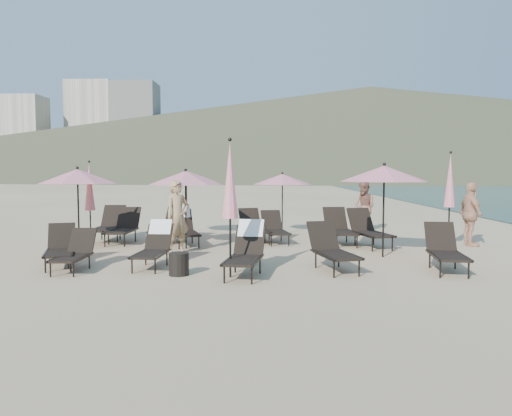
{
  "coord_description": "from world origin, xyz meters",
  "views": [
    {
      "loc": [
        0.19,
        -10.66,
        2.09
      ],
      "look_at": [
        -0.28,
        3.5,
        1.1
      ],
      "focal_mm": 35.0,
      "sensor_mm": 36.0,
      "label": 1
    }
  ],
  "objects_px": {
    "lounger_6": "(123,227)",
    "beachgoer_c": "(471,214)",
    "side_table_0": "(179,264)",
    "beachgoer_b": "(364,207)",
    "lounger_13": "(254,227)",
    "umbrella_closed_0": "(230,181)",
    "lounger_9": "(275,228)",
    "umbrella_open_3": "(186,176)",
    "lounger_2": "(154,245)",
    "lounger_8": "(184,226)",
    "lounger_4": "(332,248)",
    "lounger_10": "(340,227)",
    "umbrella_open_0": "(78,176)",
    "umbrella_open_1": "(185,178)",
    "lounger_1": "(60,247)",
    "umbrella_open_4": "(282,179)",
    "lounger_0": "(75,252)",
    "umbrella_closed_2": "(90,187)",
    "side_table_1": "(245,255)",
    "umbrella_open_2": "(384,174)",
    "beachgoer_a": "(178,217)",
    "lounger_5": "(446,249)",
    "umbrella_closed_1": "(450,181)",
    "lounger_7": "(170,226)",
    "lounger_12": "(108,225)",
    "lounger_11": "(369,229)",
    "lounger_3": "(246,250)"
  },
  "relations": [
    {
      "from": "lounger_9",
      "to": "lounger_13",
      "type": "distance_m",
      "value": 0.67
    },
    {
      "from": "lounger_1",
      "to": "umbrella_open_3",
      "type": "distance_m",
      "value": 5.95
    },
    {
      "from": "lounger_8",
      "to": "lounger_13",
      "type": "bearing_deg",
      "value": -1.15
    },
    {
      "from": "lounger_7",
      "to": "beachgoer_c",
      "type": "xyz_separation_m",
      "value": [
        8.83,
        -0.73,
        0.44
      ]
    },
    {
      "from": "lounger_6",
      "to": "beachgoer_b",
      "type": "relative_size",
      "value": 1.01
    },
    {
      "from": "umbrella_open_3",
      "to": "umbrella_closed_2",
      "type": "bearing_deg",
      "value": -131.52
    },
    {
      "from": "lounger_2",
      "to": "lounger_8",
      "type": "height_order",
      "value": "lounger_8"
    },
    {
      "from": "umbrella_closed_0",
      "to": "side_table_0",
      "type": "height_order",
      "value": "umbrella_closed_0"
    },
    {
      "from": "lounger_12",
      "to": "umbrella_open_0",
      "type": "xyz_separation_m",
      "value": [
        -0.05,
        -2.19,
        1.51
      ]
    },
    {
      "from": "lounger_5",
      "to": "side_table_1",
      "type": "xyz_separation_m",
      "value": [
        -4.33,
        0.55,
        -0.24
      ]
    },
    {
      "from": "lounger_2",
      "to": "umbrella_open_4",
      "type": "xyz_separation_m",
      "value": [
        2.98,
        5.91,
        1.4
      ]
    },
    {
      "from": "lounger_5",
      "to": "umbrella_closed_1",
      "type": "distance_m",
      "value": 3.7
    },
    {
      "from": "lounger_6",
      "to": "beachgoer_c",
      "type": "xyz_separation_m",
      "value": [
        10.16,
        -0.37,
        0.44
      ]
    },
    {
      "from": "lounger_1",
      "to": "lounger_13",
      "type": "bearing_deg",
      "value": 25.11
    },
    {
      "from": "side_table_0",
      "to": "beachgoer_b",
      "type": "bearing_deg",
      "value": 56.64
    },
    {
      "from": "umbrella_closed_0",
      "to": "side_table_1",
      "type": "height_order",
      "value": "umbrella_closed_0"
    },
    {
      "from": "lounger_13",
      "to": "umbrella_closed_0",
      "type": "relative_size",
      "value": 0.66
    },
    {
      "from": "lounger_8",
      "to": "lounger_2",
      "type": "bearing_deg",
      "value": -109.68
    },
    {
      "from": "lounger_13",
      "to": "umbrella_open_1",
      "type": "height_order",
      "value": "umbrella_open_1"
    },
    {
      "from": "lounger_1",
      "to": "umbrella_closed_0",
      "type": "bearing_deg",
      "value": -34.94
    },
    {
      "from": "lounger_6",
      "to": "lounger_9",
      "type": "bearing_deg",
      "value": 2.17
    },
    {
      "from": "umbrella_open_1",
      "to": "umbrella_open_0",
      "type": "bearing_deg",
      "value": -166.71
    },
    {
      "from": "lounger_5",
      "to": "lounger_9",
      "type": "bearing_deg",
      "value": 137.46
    },
    {
      "from": "lounger_10",
      "to": "umbrella_open_0",
      "type": "bearing_deg",
      "value": -172.94
    },
    {
      "from": "lounger_0",
      "to": "side_table_0",
      "type": "height_order",
      "value": "lounger_0"
    },
    {
      "from": "umbrella_open_1",
      "to": "umbrella_open_2",
      "type": "bearing_deg",
      "value": -13.37
    },
    {
      "from": "side_table_0",
      "to": "beachgoer_c",
      "type": "bearing_deg",
      "value": 29.81
    },
    {
      "from": "lounger_4",
      "to": "lounger_9",
      "type": "height_order",
      "value": "lounger_4"
    },
    {
      "from": "lounger_0",
      "to": "umbrella_closed_1",
      "type": "height_order",
      "value": "umbrella_closed_1"
    },
    {
      "from": "lounger_0",
      "to": "beachgoer_b",
      "type": "xyz_separation_m",
      "value": [
        7.55,
        7.49,
        0.49
      ]
    },
    {
      "from": "lounger_2",
      "to": "lounger_9",
      "type": "bearing_deg",
      "value": 57.62
    },
    {
      "from": "lounger_6",
      "to": "umbrella_open_0",
      "type": "distance_m",
      "value": 2.42
    },
    {
      "from": "lounger_5",
      "to": "lounger_2",
      "type": "bearing_deg",
      "value": -176.05
    },
    {
      "from": "umbrella_open_3",
      "to": "lounger_6",
      "type": "bearing_deg",
      "value": -135.24
    },
    {
      "from": "lounger_2",
      "to": "lounger_8",
      "type": "xyz_separation_m",
      "value": [
        0.05,
        3.45,
        0.06
      ]
    },
    {
      "from": "lounger_2",
      "to": "lounger_10",
      "type": "relative_size",
      "value": 0.87
    },
    {
      "from": "side_table_1",
      "to": "beachgoer_b",
      "type": "distance_m",
      "value": 7.8
    },
    {
      "from": "beachgoer_c",
      "to": "umbrella_open_4",
      "type": "bearing_deg",
      "value": 58.47
    },
    {
      "from": "lounger_6",
      "to": "lounger_11",
      "type": "height_order",
      "value": "lounger_11"
    },
    {
      "from": "umbrella_open_3",
      "to": "umbrella_closed_1",
      "type": "distance_m",
      "value": 8.13
    },
    {
      "from": "umbrella_open_1",
      "to": "beachgoer_c",
      "type": "height_order",
      "value": "umbrella_open_1"
    },
    {
      "from": "lounger_4",
      "to": "umbrella_closed_0",
      "type": "xyz_separation_m",
      "value": [
        -2.13,
        -0.87,
        1.48
      ]
    },
    {
      "from": "lounger_8",
      "to": "lounger_11",
      "type": "distance_m",
      "value": 5.35
    },
    {
      "from": "lounger_1",
      "to": "lounger_8",
      "type": "height_order",
      "value": "lounger_8"
    },
    {
      "from": "lounger_9",
      "to": "umbrella_open_3",
      "type": "height_order",
      "value": "umbrella_open_3"
    },
    {
      "from": "umbrella_closed_2",
      "to": "beachgoer_a",
      "type": "height_order",
      "value": "umbrella_closed_2"
    },
    {
      "from": "umbrella_open_3",
      "to": "lounger_10",
      "type": "bearing_deg",
      "value": -19.34
    },
    {
      "from": "umbrella_closed_2",
      "to": "lounger_13",
      "type": "bearing_deg",
      "value": 15.84
    },
    {
      "from": "lounger_3",
      "to": "lounger_4",
      "type": "height_order",
      "value": "lounger_3"
    },
    {
      "from": "umbrella_open_2",
      "to": "umbrella_open_4",
      "type": "bearing_deg",
      "value": 118.44
    }
  ]
}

